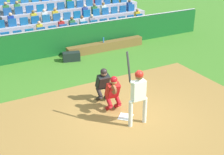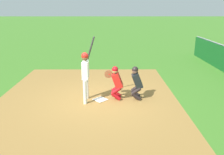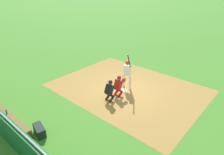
# 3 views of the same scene
# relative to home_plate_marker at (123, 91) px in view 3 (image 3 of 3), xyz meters

# --- Properties ---
(ground_plane) EXTENTS (160.00, 160.00, 0.00)m
(ground_plane) POSITION_rel_home_plate_marker_xyz_m (0.00, 0.00, -0.02)
(ground_plane) COLOR #407926
(infield_dirt_patch) EXTENTS (9.14, 6.86, 0.01)m
(infield_dirt_patch) POSITION_rel_home_plate_marker_xyz_m (0.00, 0.50, -0.01)
(infield_dirt_patch) COLOR olive
(infield_dirt_patch) RESTS_ON ground_plane
(home_plate_marker) EXTENTS (0.62, 0.62, 0.02)m
(home_plate_marker) POSITION_rel_home_plate_marker_xyz_m (0.00, 0.00, 0.00)
(home_plate_marker) COLOR white
(home_plate_marker) RESTS_ON infield_dirt_patch
(batter_at_plate) EXTENTS (0.65, 0.49, 2.39)m
(batter_at_plate) POSITION_rel_home_plate_marker_xyz_m (-0.10, 0.52, 1.15)
(batter_at_plate) COLOR silver
(batter_at_plate) RESTS_ON ground_plane
(catcher_crouching) EXTENTS (0.48, 0.72, 1.30)m
(catcher_crouching) POSITION_rel_home_plate_marker_xyz_m (0.14, -0.59, 0.71)
(catcher_crouching) COLOR #AF1016
(catcher_crouching) RESTS_ON ground_plane
(home_plate_umpire) EXTENTS (0.48, 0.47, 1.30)m
(home_plate_umpire) POSITION_rel_home_plate_marker_xyz_m (0.11, -1.36, 0.69)
(home_plate_umpire) COLOR black
(home_plate_umpire) RESTS_ON ground_plane
(dugout_wall) EXTENTS (17.44, 0.24, 1.39)m
(dugout_wall) POSITION_rel_home_plate_marker_xyz_m (0.00, -6.61, 0.65)
(dugout_wall) COLOR #145620
(dugout_wall) RESTS_ON ground_plane
(dugout_bench) EXTENTS (4.17, 0.40, 0.44)m
(dugout_bench) POSITION_rel_home_plate_marker_xyz_m (-2.46, -6.06, 0.20)
(dugout_bench) COLOR brown
(dugout_bench) RESTS_ON ground_plane
(water_bottle_on_bench) EXTENTS (0.07, 0.07, 0.26)m
(water_bottle_on_bench) POSITION_rel_home_plate_marker_xyz_m (-2.32, -6.05, 0.55)
(water_bottle_on_bench) COLOR blue
(water_bottle_on_bench) RESTS_ON dugout_bench
(equipment_duffel_bag) EXTENTS (0.86, 0.55, 0.42)m
(equipment_duffel_bag) POSITION_rel_home_plate_marker_xyz_m (-0.36, -5.53, 0.19)
(equipment_duffel_bag) COLOR black
(equipment_duffel_bag) RESTS_ON ground_plane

